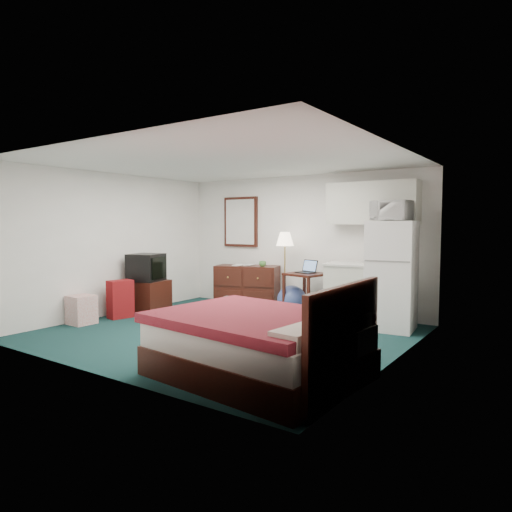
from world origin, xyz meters
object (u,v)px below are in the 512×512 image
Objects in this scene: floor_lamp at (285,272)px; kitchen_counter at (355,294)px; dresser at (247,287)px; bed at (258,346)px; desk at (306,295)px; tv_stand at (149,296)px; fridge at (392,276)px; suitcase at (120,299)px.

floor_lamp is 1.46m from kitchen_counter.
bed is (2.39, -3.15, -0.08)m from dresser.
dresser is at bearing -174.27° from desk.
kitchen_counter is at bearing 11.82° from desk.
floor_lamp is 2.33× the size of tv_stand.
desk is 1.22× the size of tv_stand.
dresser is 0.58× the size of bed.
floor_lamp is 2.06m from fridge.
dresser is 1.56× the size of desk.
tv_stand is at bearing -145.93° from floor_lamp.
bed is at bearing -105.19° from fridge.
desk is at bearing 114.57° from bed.
kitchen_counter is 3.02m from bed.
fridge is 2.64× the size of tv_stand.
fridge is 3.00m from bed.
bed is (1.04, -3.01, -0.06)m from desk.
kitchen_counter is (1.43, -0.17, -0.26)m from floor_lamp.
suitcase is (-1.24, -2.01, -0.08)m from dresser.
kitchen_counter reaches higher than desk.
tv_stand is at bearing -143.27° from desk.
kitchen_counter is 3.70m from tv_stand.
floor_lamp is 0.88× the size of fridge.
fridge is 0.81× the size of bed.
desk is at bearing 17.63° from tv_stand.
floor_lamp is 1.91× the size of desk.
suitcase is at bearing -132.65° from desk.
floor_lamp reaches higher than desk.
fridge reaches higher than bed.
fridge is (2.86, -0.23, 0.42)m from dresser.
fridge is at bearing -7.32° from floor_lamp.
desk is at bearing 47.69° from suitcase.
kitchen_counter is 1.51× the size of tv_stand.
tv_stand is 0.65m from suitcase.
bed is at bearing -59.34° from desk.
bed is (1.58, -3.18, -0.40)m from floor_lamp.
tv_stand is (-2.06, -1.39, -0.44)m from floor_lamp.
desk is 1.18× the size of suitcase.
suitcase is at bearing -135.21° from floor_lamp.
suitcase is at bearing -139.95° from dresser.
floor_lamp is 2.53m from tv_stand.
desk is 3.19m from bed.
dresser is 0.72× the size of fridge.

